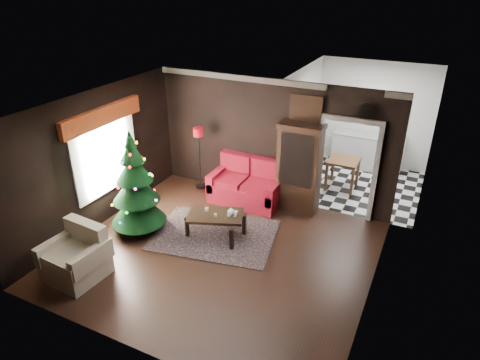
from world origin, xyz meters
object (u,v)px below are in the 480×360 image
at_px(teapot, 231,212).
at_px(wall_clock, 366,111).
at_px(curio_cabinet, 299,170).
at_px(christmas_tree, 135,184).
at_px(floor_lamp, 199,158).
at_px(kitchen_table, 342,174).
at_px(coffee_table, 216,225).
at_px(loveseat, 246,182).
at_px(armchair, 75,254).

height_order(teapot, wall_clock, wall_clock).
relative_size(curio_cabinet, christmas_tree, 0.90).
relative_size(floor_lamp, kitchen_table, 2.01).
bearing_deg(christmas_tree, coffee_table, 18.03).
bearing_deg(loveseat, armchair, -111.94).
bearing_deg(curio_cabinet, floor_lamp, -176.00).
xyz_separation_m(loveseat, christmas_tree, (-1.45, -2.04, 0.55)).
distance_m(floor_lamp, coffee_table, 2.14).
height_order(curio_cabinet, coffee_table, curio_cabinet).
bearing_deg(loveseat, coffee_table, -88.02).
bearing_deg(wall_clock, loveseat, -170.34).
distance_m(christmas_tree, armchair, 1.77).
distance_m(coffee_table, teapot, 0.45).
height_order(curio_cabinet, kitchen_table, curio_cabinet).
xyz_separation_m(christmas_tree, coffee_table, (1.51, 0.49, -0.79)).
bearing_deg(loveseat, floor_lamp, 177.61).
distance_m(loveseat, floor_lamp, 1.29).
bearing_deg(wall_clock, christmas_tree, -147.37).
xyz_separation_m(floor_lamp, wall_clock, (3.60, 0.35, 1.55)).
distance_m(wall_clock, kitchen_table, 2.43).
bearing_deg(coffee_table, armchair, -125.58).
bearing_deg(floor_lamp, christmas_tree, -95.57).
relative_size(loveseat, floor_lamp, 1.13).
xyz_separation_m(floor_lamp, christmas_tree, (-0.20, -2.09, 0.22)).
xyz_separation_m(christmas_tree, teapot, (1.81, 0.57, -0.47)).
height_order(christmas_tree, wall_clock, wall_clock).
bearing_deg(curio_cabinet, coffee_table, -121.86).
distance_m(coffee_table, wall_clock, 3.68).
distance_m(curio_cabinet, armchair, 4.76).
bearing_deg(loveseat, teapot, -76.17).
bearing_deg(armchair, wall_clock, 51.29).
relative_size(teapot, kitchen_table, 0.23).
xyz_separation_m(curio_cabinet, floor_lamp, (-2.40, -0.17, -0.12)).
height_order(armchair, teapot, armchair).
distance_m(teapot, wall_clock, 3.27).
distance_m(floor_lamp, armchair, 3.78).
relative_size(loveseat, teapot, 9.83).
height_order(curio_cabinet, armchair, curio_cabinet).
xyz_separation_m(armchair, kitchen_table, (3.29, 5.35, -0.09)).
xyz_separation_m(armchair, wall_clock, (3.84, 4.10, 1.92)).
distance_m(christmas_tree, kitchen_table, 4.96).
bearing_deg(curio_cabinet, kitchen_table, 65.56).
xyz_separation_m(curio_cabinet, armchair, (-2.64, -3.92, -0.49)).
relative_size(curio_cabinet, teapot, 10.99).
distance_m(curio_cabinet, coffee_table, 2.19).
bearing_deg(loveseat, wall_clock, 9.66).
height_order(floor_lamp, armchair, floor_lamp).
bearing_deg(kitchen_table, floor_lamp, -152.35).
distance_m(curio_cabinet, christmas_tree, 3.45).
bearing_deg(loveseat, christmas_tree, -125.54).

